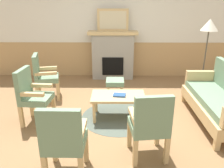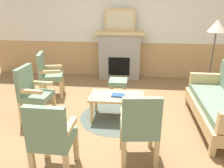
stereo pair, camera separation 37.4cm
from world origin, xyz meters
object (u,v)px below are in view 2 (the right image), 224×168
Objects in this scene: book_on_table at (118,95)px; footstool at (118,83)px; framed_picture at (120,20)px; armchair_near_fireplace at (48,73)px; couch at (221,105)px; armchair_front_left at (51,136)px; armchair_front_center at (140,125)px; armchair_by_window_left at (32,91)px; floor_lamp_by_couch at (216,31)px; coffee_table at (117,98)px; fireplace at (120,55)px.

book_on_table is 0.55× the size of footstool.
framed_picture is 2.28m from armchair_near_fireplace.
framed_picture is 0.44× the size of couch.
framed_picture is at bearing 81.86° from armchair_front_left.
couch is 1.72m from armchair_front_center.
floor_lamp_by_couch reaches higher than armchair_by_window_left.
armchair_near_fireplace is 2.57m from armchair_front_left.
armchair_front_center is (1.05, 0.36, 0.00)m from armchair_front_left.
book_on_table is at bearing 176.73° from couch.
book_on_table is at bearing -29.15° from armchair_near_fireplace.
armchair_front_center is (2.00, -2.04, 0.00)m from armchair_near_fireplace.
coffee_table is 0.57× the size of floor_lamp_by_couch.
fireplace reaches higher than footstool.
couch and armchair_near_fireplace have the same top height.
framed_picture is 0.82× the size of armchair_front_left.
armchair_front_left reaches higher than footstool.
armchair_near_fireplace and armchair_front_left have the same top height.
armchair_front_left is at bearing -68.51° from armchair_near_fireplace.
book_on_table is (0.14, -2.31, -1.10)m from framed_picture.
couch reaches higher than footstool.
armchair_front_left is (-0.54, -3.80, -0.11)m from fireplace.
fireplace reaches higher than armchair_near_fireplace.
armchair_front_center reaches higher than footstool.
framed_picture is 3.27m from couch.
floor_lamp_by_couch is at bearing 32.39° from book_on_table.
armchair_near_fireplace is 2.85m from armchair_front_center.
floor_lamp_by_couch is (1.92, 1.22, 1.00)m from book_on_table.
coffee_table is (0.11, -2.28, -1.17)m from framed_picture.
armchair_front_left is (-0.60, -2.58, 0.25)m from footstool.
armchair_front_left is 3.86m from floor_lamp_by_couch.
fireplace is 1.33× the size of armchair_front_center.
framed_picture is at bearing 92.86° from coffee_table.
armchair_front_left is at bearing -161.23° from armchair_front_center.
floor_lamp_by_couch is (3.54, 0.31, 0.91)m from armchair_near_fireplace.
armchair_by_window_left is at bearing -178.88° from couch.
floor_lamp_by_couch is (2.05, -1.09, 0.80)m from fireplace.
footstool is 1.58m from armchair_near_fireplace.
book_on_table is (-1.75, 0.10, 0.06)m from couch.
armchair_near_fireplace is 1.07m from armchair_by_window_left.
armchair_by_window_left is (-1.42, -1.26, 0.25)m from footstool.
fireplace is 3.25× the size of footstool.
footstool is (-1.82, 1.19, -0.11)m from couch.
book_on_table is 1.20m from armchair_front_center.
armchair_near_fireplace is (-1.62, 0.90, 0.08)m from book_on_table.
armchair_front_left is (-0.54, -3.80, -1.02)m from framed_picture.
coffee_table is 2.40× the size of footstool.
armchair_front_left is (-0.66, -1.52, 0.15)m from coffee_table.
coffee_table is 1.50m from armchair_by_window_left.
armchair_front_center is 2.95m from floor_lamp_by_couch.
framed_picture is at bearing 92.79° from footstool.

